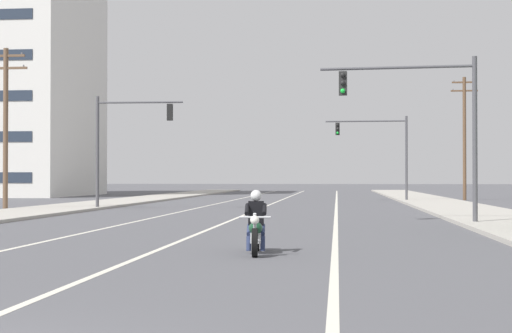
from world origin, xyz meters
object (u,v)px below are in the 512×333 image
Objects in this scene: utility_pole_left_near at (6,123)px; utility_pole_right_far at (464,134)px; traffic_signal_near_right at (428,113)px; motorcycle_with_rider at (256,228)px; traffic_signal_near_left at (122,135)px; traffic_signal_mid_right at (382,144)px.

utility_pole_right_far is at bearing 38.69° from utility_pole_left_near.
utility_pole_left_near is at bearing 154.31° from traffic_signal_near_right.
traffic_signal_near_left reaches higher than motorcycle_with_rider.
traffic_signal_mid_right reaches higher than motorcycle_with_rider.
motorcycle_with_rider is 0.35× the size of traffic_signal_near_left.
utility_pole_right_far is (27.03, 21.65, 0.43)m from utility_pole_left_near.
motorcycle_with_rider is 44.79m from utility_pole_right_far.
traffic_signal_near_left is at bearing 21.97° from utility_pole_left_near.
utility_pole_right_far reaches higher than utility_pole_left_near.
traffic_signal_near_right is at bearing -101.38° from utility_pole_right_far.
utility_pole_left_near is 0.90× the size of utility_pole_right_far.
traffic_signal_near_left is 21.60m from traffic_signal_mid_right.
utility_pole_left_near reaches higher than traffic_signal_near_right.
utility_pole_right_far is at bearing 30.40° from traffic_signal_mid_right.
utility_pole_right_far is at bearing 42.15° from traffic_signal_near_left.
traffic_signal_near_left is at bearing 140.93° from traffic_signal_near_right.
motorcycle_with_rider is 26.70m from utility_pole_left_near.
traffic_signal_near_right is 1.00× the size of traffic_signal_near_left.
utility_pole_left_near is at bearing 125.86° from motorcycle_with_rider.
motorcycle_with_rider is at bearing -105.05° from utility_pole_right_far.
motorcycle_with_rider is at bearing -54.14° from utility_pole_left_near.
traffic_signal_near_right is 1.00× the size of traffic_signal_mid_right.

